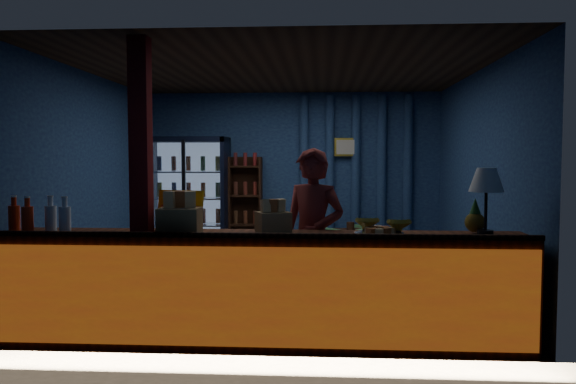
{
  "coord_description": "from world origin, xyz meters",
  "views": [
    {
      "loc": [
        0.49,
        -6.58,
        1.59
      ],
      "look_at": [
        0.1,
        -0.2,
        1.2
      ],
      "focal_mm": 35.0,
      "sensor_mm": 36.0,
      "label": 1
    }
  ],
  "objects_px": {
    "shopkeeper": "(313,239)",
    "pastry_tray": "(379,233)",
    "green_chair": "(355,248)",
    "table_lamp": "(486,183)"
  },
  "relations": [
    {
      "from": "green_chair",
      "to": "pastry_tray",
      "type": "height_order",
      "value": "pastry_tray"
    },
    {
      "from": "pastry_tray",
      "to": "table_lamp",
      "type": "height_order",
      "value": "table_lamp"
    },
    {
      "from": "shopkeeper",
      "to": "pastry_tray",
      "type": "distance_m",
      "value": 0.77
    },
    {
      "from": "green_chair",
      "to": "shopkeeper",
      "type": "bearing_deg",
      "value": 38.29
    },
    {
      "from": "green_chair",
      "to": "table_lamp",
      "type": "relative_size",
      "value": 1.23
    },
    {
      "from": "shopkeeper",
      "to": "pastry_tray",
      "type": "bearing_deg",
      "value": -18.68
    },
    {
      "from": "shopkeeper",
      "to": "table_lamp",
      "type": "distance_m",
      "value": 1.6
    },
    {
      "from": "pastry_tray",
      "to": "table_lamp",
      "type": "relative_size",
      "value": 0.74
    },
    {
      "from": "shopkeeper",
      "to": "table_lamp",
      "type": "height_order",
      "value": "shopkeeper"
    },
    {
      "from": "shopkeeper",
      "to": "pastry_tray",
      "type": "height_order",
      "value": "shopkeeper"
    }
  ]
}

